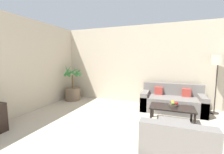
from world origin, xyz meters
name	(u,v)px	position (x,y,z in m)	size (l,w,h in m)	color
wall_back	(158,65)	(0.00, 6.11, 1.35)	(8.45, 0.06, 2.70)	beige
potted_palm	(73,90)	(-3.03, 5.55, 0.38)	(0.71, 0.72, 1.34)	brown
sofa_loveseat	(172,102)	(0.47, 5.57, 0.28)	(1.76, 0.82, 0.79)	slate
floor_lamp	(218,63)	(1.61, 5.78, 1.43)	(0.35, 0.35, 1.66)	#2D2823
coffee_table	(172,109)	(0.45, 4.63, 0.35)	(1.01, 0.57, 0.40)	black
fruit_bowl	(173,105)	(0.48, 4.70, 0.43)	(0.22, 0.22, 0.05)	#42382D
apple_red	(176,103)	(0.55, 4.68, 0.49)	(0.07, 0.07, 0.07)	red
apple_green	(173,103)	(0.47, 4.64, 0.49)	(0.08, 0.08, 0.08)	olive
orange_fruit	(173,102)	(0.46, 4.74, 0.50)	(0.09, 0.09, 0.09)	orange
ottoman	(174,132)	(0.47, 3.80, 0.18)	(0.58, 0.56, 0.36)	slate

